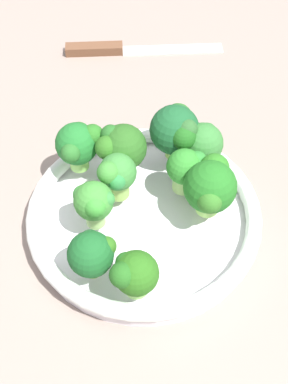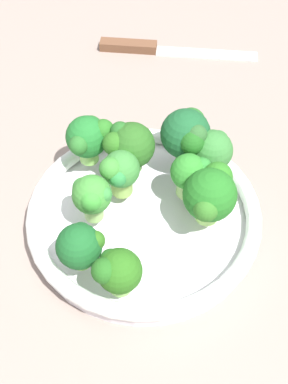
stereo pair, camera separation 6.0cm
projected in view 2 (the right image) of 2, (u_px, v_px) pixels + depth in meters
The scene contains 13 objects.
ground_plane at pixel (168, 224), 66.86cm from camera, with size 130.00×130.00×2.50cm, color gray.
bowl at pixel (144, 216), 63.90cm from camera, with size 28.65×28.65×3.50cm.
broccoli_floret_0 at pixel (210, 194), 58.56cm from camera, with size 6.21×7.43×7.30cm.
broccoli_floret_1 at pixel (212, 150), 63.75cm from camera, with size 5.32×5.17×6.24cm.
broccoli_floret_2 at pixel (117, 271), 53.21cm from camera, with size 5.30×4.80×5.71cm.
broccoli_floret_3 at pixel (119, 172), 61.13cm from camera, with size 4.87×4.91×6.47cm.
broccoli_floret_4 at pixel (80, 246), 55.22cm from camera, with size 5.37×5.20×5.84cm.
broccoli_floret_5 at pixel (191, 173), 61.31cm from camera, with size 4.92×4.38×6.06cm.
broccoli_floret_6 at pixel (89, 137), 64.53cm from camera, with size 6.16×6.04×6.73cm.
broccoli_floret_7 at pixel (92, 196), 58.77cm from camera, with size 4.60×4.96×6.29cm.
broccoli_floret_8 at pixel (129, 145), 63.52cm from camera, with size 6.50×5.76×6.94cm.
broccoli_floret_9 at pixel (187, 134), 64.02cm from camera, with size 6.29×7.18×7.68cm.
knife at pixel (156, 49), 87.81cm from camera, with size 26.43×8.48×1.50cm.
Camera 2 is at (8.19, 38.39, 53.13)cm, focal length 48.60 mm.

